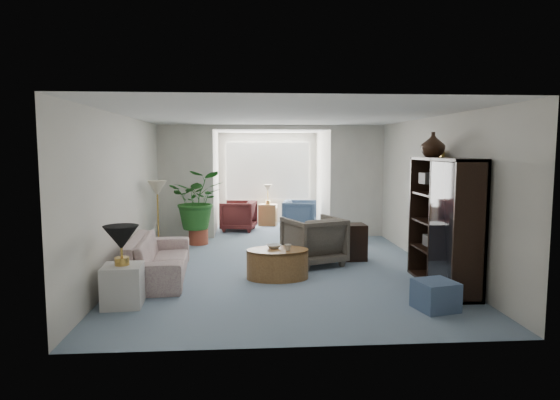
{
  "coord_description": "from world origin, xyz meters",
  "views": [
    {
      "loc": [
        -0.59,
        -7.59,
        1.98
      ],
      "look_at": [
        0.0,
        0.6,
        1.1
      ],
      "focal_mm": 30.79,
      "sensor_mm": 36.0,
      "label": 1
    }
  ],
  "objects": [
    {
      "name": "sunroom_chair_maroon",
      "position": [
        -0.77,
        3.98,
        0.36
      ],
      "size": [
        0.94,
        0.92,
        0.73
      ],
      "primitive_type": "imported",
      "rotation": [
        0.0,
        0.0,
        -1.77
      ],
      "color": "#58211E",
      "rests_on": "ground"
    },
    {
      "name": "window_pane",
      "position": [
        0.0,
        5.18,
        1.4
      ],
      "size": [
        2.2,
        0.02,
        1.5
      ],
      "primitive_type": "cube",
      "color": "white"
    },
    {
      "name": "shelf_clutter",
      "position": [
        2.18,
        -1.11,
        1.09
      ],
      "size": [
        0.3,
        1.08,
        1.06
      ],
      "color": "#514F4C",
      "rests_on": "entertainment_cabinet"
    },
    {
      "name": "side_table_dark",
      "position": [
        1.27,
        0.75,
        0.32
      ],
      "size": [
        0.55,
        0.44,
        0.64
      ],
      "primitive_type": "cube",
      "rotation": [
        0.0,
        0.0,
        0.03
      ],
      "color": "black",
      "rests_on": "ground"
    },
    {
      "name": "end_table",
      "position": [
        -2.14,
        -1.57,
        0.26
      ],
      "size": [
        0.51,
        0.51,
        0.53
      ],
      "primitive_type": "cube",
      "rotation": [
        0.0,
        0.0,
        0.07
      ],
      "color": "silver",
      "rests_on": "ground"
    },
    {
      "name": "ottoman",
      "position": [
        1.74,
        -1.99,
        0.18
      ],
      "size": [
        0.54,
        0.54,
        0.36
      ],
      "primitive_type": "cube",
      "rotation": [
        0.0,
        0.0,
        0.23
      ],
      "color": "slate",
      "rests_on": "ground"
    },
    {
      "name": "coffee_cup",
      "position": [
        0.04,
        -0.52,
        0.5
      ],
      "size": [
        0.12,
        0.12,
        0.1
      ],
      "primitive_type": "imported",
      "rotation": [
        0.0,
        0.0,
        0.23
      ],
      "color": "beige",
      "rests_on": "coffee_table"
    },
    {
      "name": "back_pier_right",
      "position": [
        1.9,
        3.0,
        1.25
      ],
      "size": [
        1.2,
        0.12,
        2.5
      ],
      "primitive_type": "cube",
      "color": "silver",
      "rests_on": "ground"
    },
    {
      "name": "wingback_chair",
      "position": [
        0.57,
        0.45,
        0.41
      ],
      "size": [
        1.16,
        1.17,
        0.83
      ],
      "primitive_type": "imported",
      "rotation": [
        0.0,
        0.0,
        3.52
      ],
      "color": "#6A6253",
      "rests_on": "ground"
    },
    {
      "name": "sunroom_table",
      "position": [
        -0.02,
        4.73,
        0.28
      ],
      "size": [
        0.51,
        0.43,
        0.55
      ],
      "primitive_type": "cube",
      "rotation": [
        0.0,
        0.0,
        -0.2
      ],
      "color": "olive",
      "rests_on": "ground"
    },
    {
      "name": "plant_pot",
      "position": [
        -1.58,
        2.35,
        0.16
      ],
      "size": [
        0.4,
        0.4,
        0.32
      ],
      "primitive_type": "cylinder",
      "color": "#9C422D",
      "rests_on": "ground"
    },
    {
      "name": "entertainment_cabinet",
      "position": [
        2.23,
        -1.01,
        0.93
      ],
      "size": [
        0.44,
        1.67,
        1.85
      ],
      "primitive_type": "cube",
      "color": "black",
      "rests_on": "ground"
    },
    {
      "name": "sunroom_floor",
      "position": [
        0.0,
        4.1,
        0.0
      ],
      "size": [
        2.6,
        2.6,
        0.0
      ],
      "primitive_type": "plane",
      "color": "#7C8EA4",
      "rests_on": "ground"
    },
    {
      "name": "table_lamp",
      "position": [
        -2.14,
        -1.57,
        0.88
      ],
      "size": [
        0.44,
        0.44,
        0.3
      ],
      "primitive_type": "cone",
      "color": "black",
      "rests_on": "end_table"
    },
    {
      "name": "floor",
      "position": [
        0.0,
        0.0,
        0.0
      ],
      "size": [
        6.0,
        6.0,
        0.0
      ],
      "primitive_type": "plane",
      "color": "#7C8EA4",
      "rests_on": "ground"
    },
    {
      "name": "floor_lamp",
      "position": [
        -2.23,
        1.43,
        1.25
      ],
      "size": [
        0.36,
        0.36,
        0.28
      ],
      "primitive_type": "cone",
      "color": "beige",
      "rests_on": "ground"
    },
    {
      "name": "coffee_table",
      "position": [
        -0.11,
        -0.42,
        0.23
      ],
      "size": [
        1.14,
        1.14,
        0.45
      ],
      "primitive_type": "cylinder",
      "rotation": [
        0.0,
        0.0,
        0.23
      ],
      "color": "olive",
      "rests_on": "ground"
    },
    {
      "name": "window_blinds",
      "position": [
        0.0,
        5.15,
        1.4
      ],
      "size": [
        2.2,
        0.02,
        1.5
      ],
      "primitive_type": "cube",
      "color": "white"
    },
    {
      "name": "sunroom_chair_blue",
      "position": [
        0.73,
        3.98,
        0.36
      ],
      "size": [
        0.94,
        0.92,
        0.73
      ],
      "primitive_type": "imported",
      "rotation": [
        0.0,
        0.0,
        1.37
      ],
      "color": "slate",
      "rests_on": "ground"
    },
    {
      "name": "coffee_bowl",
      "position": [
        -0.16,
        -0.32,
        0.48
      ],
      "size": [
        0.27,
        0.27,
        0.06
      ],
      "primitive_type": "imported",
      "rotation": [
        0.0,
        0.0,
        0.23
      ],
      "color": "silver",
      "rests_on": "coffee_table"
    },
    {
      "name": "cabinet_urn",
      "position": [
        2.23,
        -0.51,
        2.04
      ],
      "size": [
        0.36,
        0.36,
        0.38
      ],
      "primitive_type": "imported",
      "color": "black",
      "rests_on": "entertainment_cabinet"
    },
    {
      "name": "back_pier_left",
      "position": [
        -1.9,
        3.0,
        1.25
      ],
      "size": [
        1.2,
        0.12,
        2.5
      ],
      "primitive_type": "cube",
      "color": "silver",
      "rests_on": "ground"
    },
    {
      "name": "framed_picture",
      "position": [
        2.46,
        -0.1,
        1.7
      ],
      "size": [
        0.04,
        0.5,
        0.4
      ],
      "primitive_type": "cube",
      "color": "#B9A994"
    },
    {
      "name": "house_plant",
      "position": [
        -1.58,
        2.35,
        0.93
      ],
      "size": [
        1.1,
        0.96,
        1.23
      ],
      "primitive_type": "imported",
      "color": "#255F20",
      "rests_on": "plant_pot"
    },
    {
      "name": "sofa",
      "position": [
        -1.94,
        -0.22,
        0.31
      ],
      "size": [
        0.98,
        2.2,
        0.63
      ],
      "primitive_type": "imported",
      "rotation": [
        0.0,
        0.0,
        1.64
      ],
      "color": "beige",
      "rests_on": "ground"
    },
    {
      "name": "back_header",
      "position": [
        0.0,
        3.0,
        2.45
      ],
      "size": [
        2.6,
        0.12,
        0.1
      ],
      "primitive_type": "cube",
      "color": "silver",
      "rests_on": "back_pier_left"
    }
  ]
}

